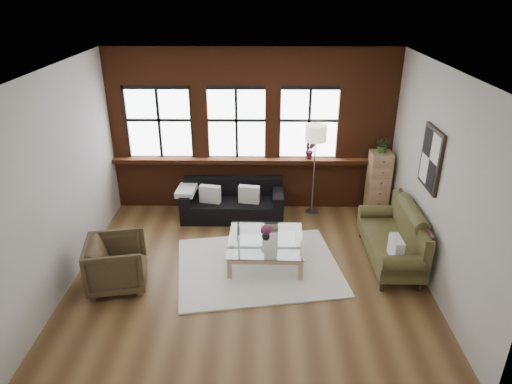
{
  "coord_description": "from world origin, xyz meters",
  "views": [
    {
      "loc": [
        0.19,
        -6.1,
        4.25
      ],
      "look_at": [
        0.1,
        0.6,
        1.15
      ],
      "focal_mm": 32.0,
      "sensor_mm": 36.0,
      "label": 1
    }
  ],
  "objects_px": {
    "armchair": "(117,263)",
    "drawer_chest": "(378,184)",
    "coffee_table": "(266,250)",
    "vase": "(266,236)",
    "dark_sofa": "(233,201)",
    "floor_lamp": "(314,167)",
    "vintage_settee": "(391,235)"
  },
  "relations": [
    {
      "from": "coffee_table",
      "to": "floor_lamp",
      "type": "xyz_separation_m",
      "value": [
        0.94,
        1.76,
        0.79
      ]
    },
    {
      "from": "vintage_settee",
      "to": "vase",
      "type": "xyz_separation_m",
      "value": [
        -2.04,
        0.0,
        -0.03
      ]
    },
    {
      "from": "vase",
      "to": "floor_lamp",
      "type": "distance_m",
      "value": 2.06
    },
    {
      "from": "vase",
      "to": "floor_lamp",
      "type": "xyz_separation_m",
      "value": [
        0.94,
        1.76,
        0.52
      ]
    },
    {
      "from": "dark_sofa",
      "to": "drawer_chest",
      "type": "bearing_deg",
      "value": 3.49
    },
    {
      "from": "vintage_settee",
      "to": "floor_lamp",
      "type": "distance_m",
      "value": 2.13
    },
    {
      "from": "vase",
      "to": "armchair",
      "type": "bearing_deg",
      "value": -162.37
    },
    {
      "from": "vintage_settee",
      "to": "floor_lamp",
      "type": "relative_size",
      "value": 0.94
    },
    {
      "from": "floor_lamp",
      "to": "armchair",
      "type": "bearing_deg",
      "value": -142.24
    },
    {
      "from": "vintage_settee",
      "to": "coffee_table",
      "type": "distance_m",
      "value": 2.06
    },
    {
      "from": "dark_sofa",
      "to": "coffee_table",
      "type": "height_order",
      "value": "dark_sofa"
    },
    {
      "from": "vintage_settee",
      "to": "drawer_chest",
      "type": "relative_size",
      "value": 1.41
    },
    {
      "from": "armchair",
      "to": "floor_lamp",
      "type": "relative_size",
      "value": 0.44
    },
    {
      "from": "armchair",
      "to": "drawer_chest",
      "type": "xyz_separation_m",
      "value": [
        4.46,
        2.42,
        0.26
      ]
    },
    {
      "from": "drawer_chest",
      "to": "floor_lamp",
      "type": "distance_m",
      "value": 1.31
    },
    {
      "from": "vintage_settee",
      "to": "armchair",
      "type": "distance_m",
      "value": 4.35
    },
    {
      "from": "coffee_table",
      "to": "vase",
      "type": "bearing_deg",
      "value": 0.0
    },
    {
      "from": "armchair",
      "to": "drawer_chest",
      "type": "bearing_deg",
      "value": -72.42
    },
    {
      "from": "vase",
      "to": "floor_lamp",
      "type": "height_order",
      "value": "floor_lamp"
    },
    {
      "from": "dark_sofa",
      "to": "vintage_settee",
      "type": "relative_size",
      "value": 1.06
    },
    {
      "from": "armchair",
      "to": "coffee_table",
      "type": "distance_m",
      "value": 2.37
    },
    {
      "from": "dark_sofa",
      "to": "drawer_chest",
      "type": "relative_size",
      "value": 1.5
    },
    {
      "from": "armchair",
      "to": "dark_sofa",
      "type": "bearing_deg",
      "value": -46.55
    },
    {
      "from": "floor_lamp",
      "to": "vase",
      "type": "bearing_deg",
      "value": -118.23
    },
    {
      "from": "armchair",
      "to": "coffee_table",
      "type": "height_order",
      "value": "armchair"
    },
    {
      "from": "vase",
      "to": "dark_sofa",
      "type": "bearing_deg",
      "value": 112.59
    },
    {
      "from": "dark_sofa",
      "to": "armchair",
      "type": "xyz_separation_m",
      "value": [
        -1.61,
        -2.25,
        0.04
      ]
    },
    {
      "from": "vintage_settee",
      "to": "armchair",
      "type": "bearing_deg",
      "value": -170.59
    },
    {
      "from": "armchair",
      "to": "drawer_chest",
      "type": "height_order",
      "value": "drawer_chest"
    },
    {
      "from": "dark_sofa",
      "to": "armchair",
      "type": "height_order",
      "value": "armchair"
    },
    {
      "from": "drawer_chest",
      "to": "dark_sofa",
      "type": "bearing_deg",
      "value": -176.51
    },
    {
      "from": "vintage_settee",
      "to": "vase",
      "type": "relative_size",
      "value": 13.03
    }
  ]
}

